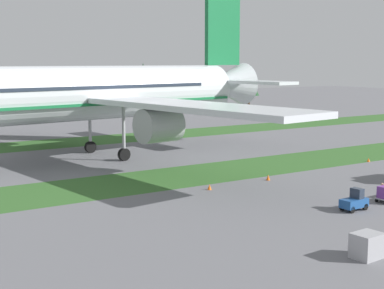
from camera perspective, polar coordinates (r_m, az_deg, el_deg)
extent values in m
cube|color=#336028|center=(68.86, 1.45, -2.84)|extent=(320.00, 11.05, 0.01)
cube|color=#336028|center=(98.49, -9.87, 0.39)|extent=(320.00, 11.05, 0.01)
cylinder|color=silver|center=(78.56, -11.06, 4.99)|extent=(49.26, 13.39, 7.33)
cone|color=silver|center=(94.52, 3.28, 5.98)|extent=(9.13, 7.96, 6.97)
cube|color=#19703D|center=(78.64, -11.03, 4.05)|extent=(48.10, 13.39, 0.36)
cube|color=#283342|center=(77.10, -13.01, 5.55)|extent=(43.37, 12.72, 0.44)
cube|color=silver|center=(63.85, 0.18, 3.77)|extent=(11.77, 33.39, 0.66)
cylinder|color=#A3A3A8|center=(67.17, -3.29, 1.91)|extent=(5.22, 4.60, 4.03)
cube|color=silver|center=(97.74, -15.30, 5.02)|extent=(11.77, 33.39, 0.66)
cylinder|color=#A3A3A8|center=(92.98, -14.60, 3.41)|extent=(5.22, 4.60, 4.03)
cube|color=silver|center=(88.35, 6.66, 6.14)|extent=(5.78, 12.33, 0.46)
cube|color=silver|center=(100.17, -0.20, 6.43)|extent=(5.78, 12.33, 0.46)
cube|color=#19703D|center=(94.21, 3.06, 11.66)|extent=(7.00, 1.66, 12.47)
cylinder|color=#A3A3A8|center=(77.26, -6.79, 1.59)|extent=(0.44, 0.44, 7.03)
cylinder|color=black|center=(77.74, -6.75, -0.98)|extent=(1.76, 0.80, 1.70)
cylinder|color=#A3A3A8|center=(84.70, -10.09, 2.10)|extent=(0.44, 0.44, 7.03)
cylinder|color=black|center=(85.13, -10.03, -0.25)|extent=(1.76, 0.80, 1.70)
cube|color=#1E4C8E|center=(53.67, 15.75, -5.59)|extent=(2.66, 1.43, 0.77)
cube|color=#283342|center=(53.78, 16.05, -4.66)|extent=(0.75, 1.13, 0.90)
cylinder|color=black|center=(52.73, 15.59, -6.26)|extent=(0.61, 0.23, 0.60)
cylinder|color=black|center=(53.40, 14.66, -6.04)|extent=(0.61, 0.23, 0.60)
cylinder|color=black|center=(54.14, 16.80, -5.93)|extent=(0.61, 0.23, 0.60)
cylinder|color=black|center=(54.78, 15.88, -5.73)|extent=(0.61, 0.23, 0.60)
cylinder|color=black|center=(57.50, 17.84, -5.25)|extent=(0.41, 0.14, 0.40)
cylinder|color=black|center=(58.14, 18.40, -4.91)|extent=(0.18, 0.18, 0.85)
cylinder|color=black|center=(58.13, 18.18, -4.90)|extent=(0.18, 0.18, 0.85)
cylinder|color=orange|center=(57.98, 18.32, -4.20)|extent=(0.36, 0.36, 0.62)
sphere|color=tan|center=(57.89, 18.34, -3.75)|extent=(0.24, 0.24, 0.24)
cylinder|color=orange|center=(57.98, 18.09, -4.22)|extent=(0.10, 0.10, 0.58)
cube|color=#A3A3A8|center=(41.25, 16.96, -9.56)|extent=(2.10, 1.72, 1.73)
cone|color=orange|center=(59.92, 1.74, -4.23)|extent=(0.44, 0.44, 0.59)
cone|color=orange|center=(65.19, 7.56, -3.25)|extent=(0.44, 0.44, 0.65)
cone|color=orange|center=(80.04, 17.09, -1.46)|extent=(0.44, 0.44, 0.49)
cylinder|color=#4C3823|center=(145.84, -17.80, 3.33)|extent=(0.70, 0.70, 3.52)
cone|color=#1E4223|center=(145.49, -17.90, 5.72)|extent=(4.22, 4.22, 8.69)
cylinder|color=#4C3823|center=(149.28, -10.72, 3.74)|extent=(0.70, 0.70, 3.84)
cone|color=#1E4223|center=(148.96, -10.78, 5.90)|extent=(4.87, 4.87, 7.44)
cylinder|color=#4C3823|center=(156.07, -4.83, 4.07)|extent=(0.70, 0.70, 3.98)
cone|color=#1E4223|center=(155.74, -4.86, 6.43)|extent=(4.46, 4.46, 8.92)
cylinder|color=#4C3823|center=(168.51, 0.50, 4.21)|extent=(0.70, 0.70, 2.84)
cone|color=#1E4223|center=(168.25, 0.51, 5.85)|extent=(4.80, 4.80, 6.81)
cylinder|color=#4C3823|center=(175.41, 5.66, 4.36)|extent=(0.70, 0.70, 3.06)
cone|color=#1E4223|center=(175.15, 5.68, 5.91)|extent=(6.22, 6.22, 6.42)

